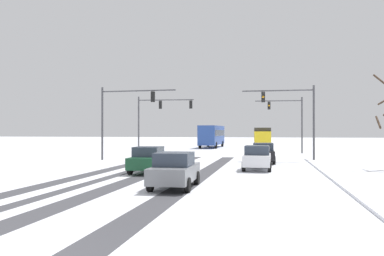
{
  "coord_description": "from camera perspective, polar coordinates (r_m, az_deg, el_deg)",
  "views": [
    {
      "loc": [
        5.39,
        -6.07,
        2.6
      ],
      "look_at": [
        0.0,
        21.51,
        2.8
      ],
      "focal_mm": 36.64,
      "sensor_mm": 36.0,
      "label": 1
    }
  ],
  "objects": [
    {
      "name": "traffic_signal_near_right",
      "position": [
        34.9,
        14.54,
        2.62
      ],
      "size": [
        6.17,
        0.38,
        6.5
      ],
      "color": "#47474C",
      "rests_on": "ground"
    },
    {
      "name": "car_dark_green_third",
      "position": [
        24.48,
        -6.29,
        -4.58
      ],
      "size": [
        1.94,
        4.15,
        1.62
      ],
      "color": "#194C2D",
      "rests_on": "ground"
    },
    {
      "name": "traffic_signal_far_right",
      "position": [
        46.83,
        13.95,
        1.79
      ],
      "size": [
        5.43,
        0.5,
        6.5
      ],
      "color": "#47474C",
      "rests_on": "ground"
    },
    {
      "name": "box_truck_delivery",
      "position": [
        53.89,
        10.23,
        -1.43
      ],
      "size": [
        2.42,
        7.44,
        3.02
      ],
      "color": "yellow",
      "rests_on": "ground"
    },
    {
      "name": "wheel_track_center",
      "position": [
        24.0,
        -14.99,
        -6.6
      ],
      "size": [
        1.06,
        33.81,
        0.01
      ],
      "primitive_type": "cube",
      "color": "#424247",
      "rests_on": "ground"
    },
    {
      "name": "car_grey_fourth",
      "position": [
        17.9,
        -2.53,
        -6.12
      ],
      "size": [
        1.92,
        4.14,
        1.62
      ],
      "color": "slate",
      "rests_on": "ground"
    },
    {
      "name": "sidewalk_kerb_right",
      "position": [
        20.73,
        25.77,
        -7.4
      ],
      "size": [
        4.0,
        33.81,
        0.12
      ],
      "primitive_type": "cube",
      "color": "white",
      "rests_on": "ground"
    },
    {
      "name": "wheel_track_left_lane",
      "position": [
        21.93,
        0.87,
        -7.2
      ],
      "size": [
        1.14,
        33.81,
        0.01
      ],
      "primitive_type": "cube",
      "color": "#424247",
      "rests_on": "ground"
    },
    {
      "name": "car_white_second",
      "position": [
        26.45,
        9.49,
        -4.27
      ],
      "size": [
        1.88,
        4.13,
        1.62
      ],
      "color": "silver",
      "rests_on": "ground"
    },
    {
      "name": "bus_oncoming",
      "position": [
        61.19,
        2.93,
        -0.98
      ],
      "size": [
        2.8,
        11.04,
        3.38
      ],
      "color": "#284793",
      "rests_on": "ground"
    },
    {
      "name": "traffic_signal_near_left",
      "position": [
        35.15,
        -10.08,
        2.66
      ],
      "size": [
        6.9,
        0.42,
        6.5
      ],
      "color": "#47474C",
      "rests_on": "ground"
    },
    {
      "name": "traffic_signal_far_left",
      "position": [
        44.73,
        -5.01,
        2.23
      ],
      "size": [
        6.45,
        0.66,
        6.5
      ],
      "color": "#47474C",
      "rests_on": "ground"
    },
    {
      "name": "car_black_lead",
      "position": [
        32.06,
        10.3,
        -3.59
      ],
      "size": [
        1.94,
        4.16,
        1.62
      ],
      "color": "black",
      "rests_on": "ground"
    },
    {
      "name": "wheel_track_right_lane",
      "position": [
        23.29,
        -11.11,
        -6.8
      ],
      "size": [
        0.71,
        33.81,
        0.01
      ],
      "primitive_type": "cube",
      "color": "#424247",
      "rests_on": "ground"
    },
    {
      "name": "wheel_track_oncoming",
      "position": [
        22.71,
        -7.16,
        -6.97
      ],
      "size": [
        1.1,
        33.81,
        0.01
      ],
      "primitive_type": "cube",
      "color": "#424247",
      "rests_on": "ground"
    }
  ]
}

